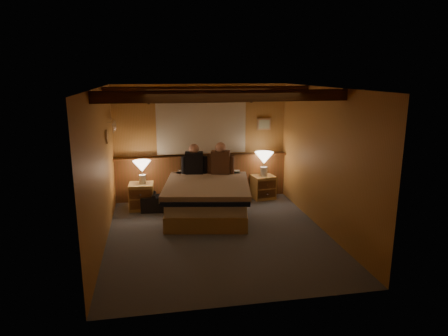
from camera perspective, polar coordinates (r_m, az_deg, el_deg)
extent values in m
plane|color=#484D56|center=(6.74, -0.87, -9.45)|extent=(4.20, 4.20, 0.00)
plane|color=#DEA853|center=(6.21, -0.95, 11.40)|extent=(4.20, 4.20, 0.00)
plane|color=#B2793F|center=(8.41, -3.27, 3.72)|extent=(3.60, 0.00, 3.60)
plane|color=#B2793F|center=(6.34, -17.19, -0.14)|extent=(0.00, 4.20, 4.20)
plane|color=#B2793F|center=(6.89, 14.03, 1.13)|extent=(0.00, 4.20, 4.20)
plane|color=#B2793F|center=(4.39, 3.62, -5.55)|extent=(3.60, 0.00, 3.60)
cube|color=brown|center=(8.51, -3.15, -1.33)|extent=(3.60, 0.12, 0.90)
cube|color=brown|center=(8.34, -3.14, 1.68)|extent=(3.60, 0.22, 0.04)
cylinder|color=#4F2F13|center=(8.22, -3.28, 9.47)|extent=(2.10, 0.05, 0.05)
sphere|color=#4F2F13|center=(8.16, -10.71, 9.22)|extent=(0.08, 0.08, 0.08)
sphere|color=#4F2F13|center=(8.42, 3.93, 9.55)|extent=(0.08, 0.08, 0.08)
cube|color=white|center=(8.29, -3.24, 5.68)|extent=(1.85, 0.08, 1.05)
cube|color=#4F2F13|center=(5.62, 0.07, 10.25)|extent=(3.60, 0.15, 0.16)
cube|color=#4F2F13|center=(7.10, -2.16, 10.93)|extent=(3.60, 0.15, 0.16)
cylinder|color=silver|center=(7.81, -15.72, 6.55)|extent=(0.03, 0.55, 0.03)
torus|color=silver|center=(7.67, -15.53, 5.54)|extent=(0.01, 0.21, 0.21)
torus|color=silver|center=(7.90, -15.39, 5.77)|extent=(0.01, 0.21, 0.21)
cube|color=tan|center=(8.60, 5.73, 6.25)|extent=(0.30, 0.03, 0.25)
cube|color=beige|center=(8.59, 5.75, 6.24)|extent=(0.24, 0.01, 0.19)
cube|color=tan|center=(7.57, -2.38, -5.69)|extent=(1.72, 2.10, 0.28)
cube|color=white|center=(7.49, -2.40, -3.85)|extent=(1.67, 2.05, 0.23)
cube|color=black|center=(7.22, -2.47, -3.34)|extent=(1.71, 1.74, 0.08)
cube|color=pink|center=(7.32, -2.44, -2.57)|extent=(1.78, 1.93, 0.11)
cube|color=white|center=(8.16, -4.74, -1.04)|extent=(0.61, 0.41, 0.15)
cube|color=white|center=(8.14, 0.29, -1.03)|extent=(0.61, 0.41, 0.15)
cube|color=tan|center=(8.01, -11.69, -3.98)|extent=(0.49, 0.45, 0.52)
cube|color=brown|center=(7.79, -11.83, -3.69)|extent=(0.42, 0.04, 0.18)
cube|color=brown|center=(7.85, -11.76, -5.14)|extent=(0.42, 0.04, 0.18)
cylinder|color=silver|center=(7.79, -11.83, -3.69)|extent=(0.03, 0.03, 0.03)
cylinder|color=silver|center=(7.85, -11.76, -5.14)|extent=(0.03, 0.03, 0.03)
cube|color=tan|center=(8.56, 5.59, -2.69)|extent=(0.51, 0.47, 0.49)
cube|color=brown|center=(8.37, 6.16, -2.39)|extent=(0.40, 0.08, 0.17)
cube|color=brown|center=(8.43, 6.12, -3.68)|extent=(0.40, 0.08, 0.17)
cylinder|color=silver|center=(8.37, 6.16, -2.39)|extent=(0.03, 0.03, 0.03)
cylinder|color=silver|center=(8.43, 6.12, -3.68)|extent=(0.03, 0.03, 0.03)
cylinder|color=silver|center=(7.93, -11.57, -1.56)|extent=(0.13, 0.13, 0.17)
cylinder|color=silver|center=(7.90, -11.60, -0.75)|extent=(0.02, 0.02, 0.10)
cone|color=#F8E2C1|center=(7.87, -11.65, 0.26)|extent=(0.34, 0.34, 0.21)
cylinder|color=silver|center=(8.45, 5.70, -0.50)|extent=(0.15, 0.15, 0.20)
cylinder|color=silver|center=(8.41, 5.72, 0.37)|extent=(0.03, 0.03, 0.11)
cone|color=#F8E2C1|center=(8.38, 5.75, 1.45)|extent=(0.39, 0.39, 0.24)
cube|color=black|center=(7.95, -4.28, 0.65)|extent=(0.37, 0.25, 0.46)
cylinder|color=black|center=(7.97, -5.73, 0.37)|extent=(0.11, 0.11, 0.37)
cylinder|color=black|center=(7.96, -2.82, 0.40)|extent=(0.11, 0.11, 0.37)
sphere|color=tan|center=(7.89, -4.32, 2.73)|extent=(0.20, 0.20, 0.20)
cube|color=#492C1D|center=(7.93, -0.49, 0.72)|extent=(0.41, 0.30, 0.48)
cylinder|color=#492C1D|center=(7.95, -2.02, 0.47)|extent=(0.12, 0.12, 0.39)
cylinder|color=#492C1D|center=(7.92, 1.04, 0.42)|extent=(0.12, 0.12, 0.39)
sphere|color=tan|center=(7.86, -0.50, 2.92)|extent=(0.21, 0.21, 0.21)
cube|color=black|center=(7.89, -9.93, -5.02)|extent=(0.52, 0.33, 0.30)
cylinder|color=black|center=(7.84, -9.98, -3.84)|extent=(0.10, 0.30, 0.08)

